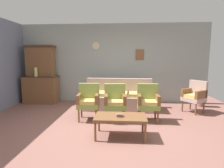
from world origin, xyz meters
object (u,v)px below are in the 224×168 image
(floral_couch, at_px, (118,98))
(armchair_near_couch_end, at_px, (148,101))
(coffee_table, at_px, (120,118))
(armchair_near_cabinet, at_px, (115,101))
(floor_vase_by_wall, at_px, (202,96))
(side_cabinet, at_px, (41,89))
(vase_on_cabinet, at_px, (36,72))
(book_stack_on_table, at_px, (120,115))
(wingback_chair_by_fireplace, at_px, (195,95))
(armchair_row_middle, at_px, (89,100))

(floral_couch, bearing_deg, armchair_near_couch_end, -52.95)
(armchair_near_couch_end, height_order, coffee_table, armchair_near_couch_end)
(armchair_near_cabinet, xyz_separation_m, coffee_table, (0.16, -0.95, -0.12))
(floral_couch, bearing_deg, coffee_table, -86.60)
(armchair_near_couch_end, relative_size, floor_vase_by_wall, 1.33)
(side_cabinet, bearing_deg, armchair_near_cabinet, -31.26)
(vase_on_cabinet, xyz_separation_m, armchair_near_couch_end, (3.51, -1.36, -0.58))
(armchair_near_couch_end, distance_m, book_stack_on_table, 1.23)
(book_stack_on_table, bearing_deg, armchair_near_cabinet, 98.67)
(armchair_near_couch_end, height_order, wingback_chair_by_fireplace, same)
(coffee_table, bearing_deg, armchair_near_cabinet, 99.55)
(floral_couch, xyz_separation_m, book_stack_on_table, (0.11, -2.06, 0.12))
(armchair_row_middle, relative_size, floor_vase_by_wall, 1.33)
(side_cabinet, height_order, floral_couch, side_cabinet)
(side_cabinet, height_order, armchair_near_couch_end, side_cabinet)
(armchair_near_couch_end, bearing_deg, floor_vase_by_wall, 37.68)
(wingback_chair_by_fireplace, distance_m, coffee_table, 2.76)
(floral_couch, distance_m, armchair_row_middle, 1.28)
(wingback_chair_by_fireplace, xyz_separation_m, coffee_table, (-2.07, -1.82, -0.12))
(armchair_near_cabinet, distance_m, floor_vase_by_wall, 3.08)
(side_cabinet, relative_size, armchair_near_couch_end, 1.28)
(floor_vase_by_wall, bearing_deg, armchair_near_couch_end, -142.32)
(coffee_table, relative_size, floor_vase_by_wall, 1.47)
(floral_couch, xyz_separation_m, armchair_row_middle, (-0.71, -1.05, 0.17))
(side_cabinet, xyz_separation_m, armchair_row_middle, (1.97, -1.57, 0.03))
(armchair_row_middle, distance_m, armchair_near_couch_end, 1.48)
(vase_on_cabinet, xyz_separation_m, book_stack_on_table, (2.85, -2.39, -0.63))
(armchair_near_cabinet, bearing_deg, floor_vase_by_wall, 29.26)
(floral_couch, relative_size, floor_vase_by_wall, 3.08)
(vase_on_cabinet, xyz_separation_m, floor_vase_by_wall, (5.38, 0.09, -0.74))
(floral_couch, xyz_separation_m, wingback_chair_by_fireplace, (2.19, -0.21, 0.17))
(wingback_chair_by_fireplace, bearing_deg, armchair_near_cabinet, -158.66)
(coffee_table, distance_m, book_stack_on_table, 0.08)
(side_cabinet, height_order, floor_vase_by_wall, side_cabinet)
(armchair_near_couch_end, bearing_deg, book_stack_on_table, -122.59)
(side_cabinet, relative_size, book_stack_on_table, 8.02)
(floral_couch, height_order, book_stack_on_table, floral_couch)
(book_stack_on_table, bearing_deg, floral_couch, 93.07)
(wingback_chair_by_fireplace, height_order, book_stack_on_table, wingback_chair_by_fireplace)
(side_cabinet, height_order, book_stack_on_table, side_cabinet)
(floral_couch, relative_size, wingback_chair_by_fireplace, 2.32)
(armchair_near_cabinet, height_order, coffee_table, armchair_near_cabinet)
(vase_on_cabinet, bearing_deg, floor_vase_by_wall, 0.92)
(vase_on_cabinet, bearing_deg, armchair_near_cabinet, -27.68)
(wingback_chair_by_fireplace, bearing_deg, side_cabinet, 171.44)
(vase_on_cabinet, distance_m, coffee_table, 3.78)
(armchair_near_cabinet, xyz_separation_m, wingback_chair_by_fireplace, (2.23, 0.87, 0.00))
(vase_on_cabinet, height_order, wingback_chair_by_fireplace, vase_on_cabinet)
(floral_couch, distance_m, coffee_table, 2.03)
(armchair_row_middle, xyz_separation_m, armchair_near_cabinet, (0.67, -0.03, 0.00))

